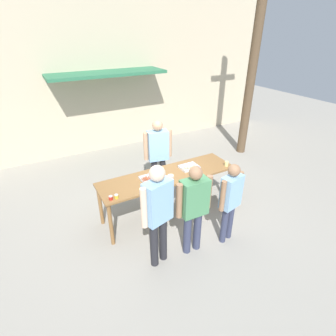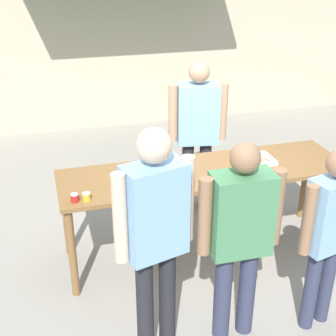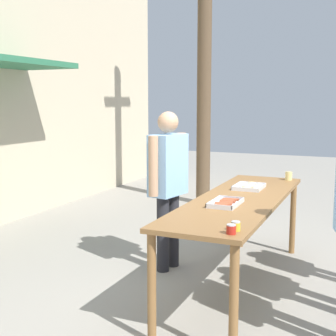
# 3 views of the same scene
# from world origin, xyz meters

# --- Properties ---
(ground_plane) EXTENTS (24.00, 24.00, 0.00)m
(ground_plane) POSITION_xyz_m (0.00, 0.00, 0.00)
(ground_plane) COLOR gray
(building_facade_back) EXTENTS (12.00, 1.11, 4.50)m
(building_facade_back) POSITION_xyz_m (0.00, 3.98, 2.26)
(building_facade_back) COLOR beige
(building_facade_back) RESTS_ON ground
(serving_table) EXTENTS (2.79, 0.78, 0.93)m
(serving_table) POSITION_xyz_m (0.00, 0.00, 0.83)
(serving_table) COLOR brown
(serving_table) RESTS_ON ground
(food_tray_sausages) EXTENTS (0.42, 0.25, 0.04)m
(food_tray_sausages) POSITION_xyz_m (-0.36, 0.03, 0.95)
(food_tray_sausages) COLOR silver
(food_tray_sausages) RESTS_ON serving_table
(food_tray_buns) EXTENTS (0.39, 0.30, 0.06)m
(food_tray_buns) POSITION_xyz_m (0.52, 0.04, 0.95)
(food_tray_buns) COLOR silver
(food_tray_buns) RESTS_ON serving_table
(condiment_jar_mustard) EXTENTS (0.07, 0.07, 0.07)m
(condiment_jar_mustard) POSITION_xyz_m (-1.26, -0.28, 0.97)
(condiment_jar_mustard) COLOR #B22319
(condiment_jar_mustard) RESTS_ON serving_table
(condiment_jar_ketchup) EXTENTS (0.07, 0.07, 0.07)m
(condiment_jar_ketchup) POSITION_xyz_m (-1.17, -0.28, 0.97)
(condiment_jar_ketchup) COLOR gold
(condiment_jar_ketchup) RESTS_ON serving_table
(beer_cup) EXTENTS (0.08, 0.08, 0.10)m
(beer_cup) POSITION_xyz_m (1.26, -0.27, 0.98)
(beer_cup) COLOR #DBC67A
(beer_cup) RESTS_ON serving_table
(person_server_behind_table) EXTENTS (0.65, 0.32, 1.77)m
(person_server_behind_table) POSITION_xyz_m (0.22, 0.87, 1.05)
(person_server_behind_table) COLOR #232328
(person_server_behind_table) RESTS_ON ground
(person_customer_holding_hotdog) EXTENTS (0.61, 0.34, 1.83)m
(person_customer_holding_hotdog) POSITION_xyz_m (-0.77, -1.09, 1.10)
(person_customer_holding_hotdog) COLOR #232328
(person_customer_holding_hotdog) RESTS_ON ground
(person_customer_with_cup) EXTENTS (0.54, 0.29, 1.57)m
(person_customer_with_cup) POSITION_xyz_m (0.56, -1.22, 0.94)
(person_customer_with_cup) COLOR #333851
(person_customer_with_cup) RESTS_ON ground
(person_customer_waiting_in_line) EXTENTS (0.65, 0.26, 1.68)m
(person_customer_waiting_in_line) POSITION_xyz_m (-0.15, -1.14, 0.99)
(person_customer_waiting_in_line) COLOR #333851
(person_customer_waiting_in_line) RESTS_ON ground
(utility_pole) EXTENTS (1.10, 0.25, 5.15)m
(utility_pole) POSITION_xyz_m (3.56, 1.63, 2.64)
(utility_pole) COLOR brown
(utility_pole) RESTS_ON ground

